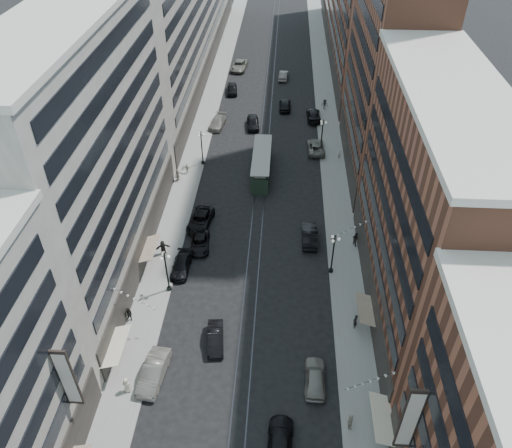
% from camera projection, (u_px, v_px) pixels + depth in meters
% --- Properties ---
extents(ground, '(220.00, 220.00, 0.00)m').
position_uv_depth(ground, '(264.00, 150.00, 81.01)').
color(ground, black).
rests_on(ground, ground).
extents(sidewalk_west, '(4.00, 180.00, 0.15)m').
position_uv_depth(sidewalk_west, '(205.00, 119.00, 89.27)').
color(sidewalk_west, gray).
rests_on(sidewalk_west, ground).
extents(sidewalk_east, '(4.00, 180.00, 0.15)m').
position_uv_depth(sidewalk_east, '(328.00, 123.00, 88.27)').
color(sidewalk_east, gray).
rests_on(sidewalk_east, ground).
extents(rail_west, '(0.12, 180.00, 0.02)m').
position_uv_depth(rail_west, '(262.00, 121.00, 88.84)').
color(rail_west, '#2D2D33').
rests_on(rail_west, ground).
extents(rail_east, '(0.12, 180.00, 0.02)m').
position_uv_depth(rail_east, '(270.00, 121.00, 88.78)').
color(rail_east, '#2D2D33').
rests_on(rail_east, ground).
extents(building_west_mid, '(8.00, 36.00, 28.00)m').
position_uv_depth(building_west_mid, '(90.00, 159.00, 51.99)').
color(building_west_mid, '#A49F91').
rests_on(building_west_mid, ground).
extents(building_west_far, '(8.00, 90.00, 26.00)m').
position_uv_depth(building_west_far, '(189.00, 2.00, 101.75)').
color(building_west_far, '#A49F91').
rests_on(building_west_far, ground).
extents(building_east_mid, '(8.00, 30.00, 24.00)m').
position_uv_depth(building_east_mid, '(426.00, 215.00, 47.79)').
color(building_east_mid, brown).
rests_on(building_east_mid, ground).
extents(building_east_tower, '(8.00, 26.00, 42.00)m').
position_uv_depth(building_east_tower, '(396.00, 27.00, 64.02)').
color(building_east_tower, brown).
rests_on(building_east_tower, ground).
extents(lamppost_sw_far, '(1.03, 1.14, 5.52)m').
position_uv_depth(lamppost_sw_far, '(167.00, 271.00, 54.54)').
color(lamppost_sw_far, black).
rests_on(lamppost_sw_far, sidewalk_west).
extents(lamppost_sw_mid, '(1.03, 1.14, 5.52)m').
position_uv_depth(lamppost_sw_mid, '(202.00, 147.00, 75.60)').
color(lamppost_sw_mid, black).
rests_on(lamppost_sw_mid, sidewalk_west).
extents(lamppost_se_far, '(1.03, 1.14, 5.52)m').
position_uv_depth(lamppost_se_far, '(333.00, 253.00, 56.83)').
color(lamppost_se_far, black).
rests_on(lamppost_se_far, sidewalk_east).
extents(lamppost_se_mid, '(1.03, 1.14, 5.52)m').
position_uv_depth(lamppost_se_mid, '(322.00, 134.00, 78.66)').
color(lamppost_se_mid, black).
rests_on(lamppost_se_mid, sidewalk_east).
extents(streetcar, '(2.64, 11.93, 3.30)m').
position_uv_depth(streetcar, '(262.00, 164.00, 74.65)').
color(streetcar, '#1F3122').
rests_on(streetcar, ground).
extents(car_1, '(2.50, 5.60, 1.79)m').
position_uv_depth(car_1, '(154.00, 372.00, 46.97)').
color(car_1, slate).
rests_on(car_1, ground).
extents(car_2, '(2.74, 5.13, 1.37)m').
position_uv_depth(car_2, '(200.00, 243.00, 61.85)').
color(car_2, black).
rests_on(car_2, ground).
extents(car_4, '(2.06, 4.85, 1.64)m').
position_uv_depth(car_4, '(315.00, 378.00, 46.58)').
color(car_4, gray).
rests_on(car_4, ground).
extents(car_5, '(2.11, 4.69, 1.49)m').
position_uv_depth(car_5, '(216.00, 338.00, 50.26)').
color(car_5, black).
rests_on(car_5, ground).
extents(car_6, '(2.50, 5.51, 1.57)m').
position_uv_depth(car_6, '(280.00, 443.00, 41.71)').
color(car_6, black).
rests_on(car_6, ground).
extents(pedestrian_1, '(0.91, 0.56, 1.77)m').
position_uv_depth(pedestrian_1, '(127.00, 385.00, 45.72)').
color(pedestrian_1, beige).
rests_on(pedestrian_1, sidewalk_west).
extents(pedestrian_2, '(0.98, 0.76, 1.77)m').
position_uv_depth(pedestrian_2, '(129.00, 314.00, 52.32)').
color(pedestrian_2, black).
rests_on(pedestrian_2, sidewalk_west).
extents(pedestrian_4, '(0.55, 1.12, 1.88)m').
position_uv_depth(pedestrian_4, '(350.00, 422.00, 42.82)').
color(pedestrian_4, '#A8A08B').
rests_on(pedestrian_4, sidewalk_east).
extents(car_7, '(3.40, 6.12, 1.62)m').
position_uv_depth(car_7, '(200.00, 220.00, 65.20)').
color(car_7, black).
rests_on(car_7, ground).
extents(car_8, '(2.97, 5.79, 1.61)m').
position_uv_depth(car_8, '(217.00, 122.00, 86.74)').
color(car_8, slate).
rests_on(car_8, ground).
extents(car_9, '(2.47, 5.12, 1.69)m').
position_uv_depth(car_9, '(232.00, 89.00, 97.73)').
color(car_9, black).
rests_on(car_9, ground).
extents(car_10, '(1.89, 5.32, 1.75)m').
position_uv_depth(car_10, '(309.00, 235.00, 62.69)').
color(car_10, black).
rests_on(car_10, ground).
extents(car_11, '(2.86, 5.81, 1.59)m').
position_uv_depth(car_11, '(316.00, 147.00, 80.15)').
color(car_11, slate).
rests_on(car_11, ground).
extents(car_12, '(2.55, 5.86, 1.68)m').
position_uv_depth(car_12, '(314.00, 115.00, 88.89)').
color(car_12, black).
rests_on(car_12, ground).
extents(car_13, '(2.61, 5.34, 1.75)m').
position_uv_depth(car_13, '(253.00, 123.00, 86.52)').
color(car_13, black).
rests_on(car_13, ground).
extents(car_14, '(2.00, 4.93, 1.59)m').
position_uv_depth(car_14, '(283.00, 75.00, 103.14)').
color(car_14, slate).
rests_on(car_14, ground).
extents(pedestrian_5, '(1.84, 1.13, 1.92)m').
position_uv_depth(pedestrian_5, '(163.00, 247.00, 60.55)').
color(pedestrian_5, black).
rests_on(pedestrian_5, sidewalk_west).
extents(pedestrian_6, '(0.99, 0.72, 1.54)m').
position_uv_depth(pedestrian_6, '(187.00, 169.00, 74.83)').
color(pedestrian_6, '#B8B398').
rests_on(pedestrian_6, sidewalk_west).
extents(pedestrian_7, '(0.93, 1.03, 1.87)m').
position_uv_depth(pedestrian_7, '(356.00, 239.00, 61.85)').
color(pedestrian_7, black).
rests_on(pedestrian_7, sidewalk_east).
extents(pedestrian_8, '(0.69, 0.58, 1.62)m').
position_uv_depth(pedestrian_8, '(339.00, 154.00, 77.99)').
color(pedestrian_8, '#BDAD9C').
rests_on(pedestrian_8, sidewalk_east).
extents(pedestrian_9, '(1.26, 0.66, 1.85)m').
position_uv_depth(pedestrian_9, '(325.00, 104.00, 91.78)').
color(pedestrian_9, black).
rests_on(pedestrian_9, sidewalk_east).
extents(car_extra_0, '(2.09, 4.91, 1.41)m').
position_uv_depth(car_extra_0, '(181.00, 266.00, 58.60)').
color(car_extra_0, black).
rests_on(car_extra_0, ground).
extents(car_extra_1, '(3.54, 6.62, 1.77)m').
position_uv_depth(car_extra_1, '(239.00, 66.00, 107.10)').
color(car_extra_1, slate).
rests_on(car_extra_1, ground).
extents(car_extra_2, '(2.13, 5.26, 1.79)m').
position_uv_depth(car_extra_2, '(285.00, 104.00, 92.15)').
color(car_extra_2, black).
rests_on(car_extra_2, ground).
extents(pedestrian_extra_0, '(0.46, 0.66, 1.74)m').
position_uv_depth(pedestrian_extra_0, '(355.00, 321.00, 51.61)').
color(pedestrian_extra_0, black).
rests_on(pedestrian_extra_0, sidewalk_east).
extents(pedestrian_extra_1, '(1.28, 1.78, 1.89)m').
position_uv_depth(pedestrian_extra_1, '(178.00, 175.00, 73.10)').
color(pedestrian_extra_1, '#AC9E8E').
rests_on(pedestrian_extra_1, sidewalk_west).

